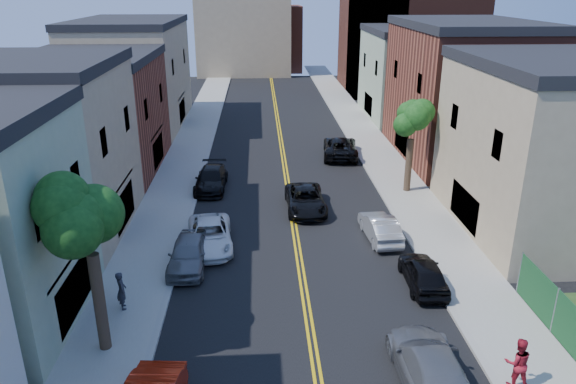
{
  "coord_description": "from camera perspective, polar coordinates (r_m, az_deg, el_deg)",
  "views": [
    {
      "loc": [
        -1.9,
        -3.44,
        13.04
      ],
      "look_at": [
        -0.34,
        25.26,
        2.0
      ],
      "focal_mm": 33.72,
      "sensor_mm": 36.0,
      "label": 1
    }
  ],
  "objects": [
    {
      "name": "black_car_right",
      "position": [
        25.83,
        14.09,
        -8.24
      ],
      "size": [
        1.73,
        4.1,
        1.39
      ],
      "primitive_type": "imported",
      "rotation": [
        0.0,
        0.0,
        3.12
      ],
      "color": "black",
      "rests_on": "ground"
    },
    {
      "name": "bldg_right_tan",
      "position": [
        32.84,
        26.03,
        3.78
      ],
      "size": [
        9.0,
        12.0,
        9.0
      ],
      "primitive_type": "cube",
      "color": "#998466",
      "rests_on": "ground"
    },
    {
      "name": "bldg_left_tan_far",
      "position": [
        55.42,
        -16.03,
        11.61
      ],
      "size": [
        9.0,
        16.0,
        9.5
      ],
      "primitive_type": "cube",
      "color": "#998466",
      "rests_on": "ground"
    },
    {
      "name": "curb_right",
      "position": [
        46.04,
        7.1,
        4.49
      ],
      "size": [
        0.3,
        100.0,
        0.15
      ],
      "primitive_type": "cube",
      "color": "gray",
      "rests_on": "ground"
    },
    {
      "name": "bldg_left_tan_near",
      "position": [
        32.07,
        -25.2,
        3.53
      ],
      "size": [
        9.0,
        10.0,
        9.0
      ],
      "primitive_type": "cube",
      "color": "#998466",
      "rests_on": "ground"
    },
    {
      "name": "grey_car_right",
      "position": [
        20.07,
        14.78,
        -17.46
      ],
      "size": [
        2.22,
        5.41,
        1.57
      ],
      "primitive_type": "imported",
      "rotation": [
        0.0,
        0.0,
        3.14
      ],
      "color": "#595B61",
      "rests_on": "ground"
    },
    {
      "name": "white_pickup",
      "position": [
        28.89,
        -8.26,
        -4.53
      ],
      "size": [
        2.75,
        5.15,
        1.38
      ],
      "primitive_type": "imported",
      "rotation": [
        0.0,
        0.0,
        0.1
      ],
      "color": "silver",
      "rests_on": "ground"
    },
    {
      "name": "tree_left_mid",
      "position": [
        19.54,
        -20.73,
        0.31
      ],
      "size": [
        5.2,
        5.2,
        9.29
      ],
      "color": "#3C2E1E",
      "rests_on": "sidewalk_left"
    },
    {
      "name": "sidewalk_left",
      "position": [
        45.73,
        -10.55,
        4.18
      ],
      "size": [
        3.2,
        100.0,
        0.15
      ],
      "primitive_type": "cube",
      "color": "gray",
      "rests_on": "ground"
    },
    {
      "name": "bldg_right_palegrn",
      "position": [
        58.34,
        13.02,
        11.82
      ],
      "size": [
        9.0,
        12.0,
        8.5
      ],
      "primitive_type": "cube",
      "color": "gray",
      "rests_on": "ground"
    },
    {
      "name": "pedestrian_left",
      "position": [
        24.18,
        -17.15,
        -9.89
      ],
      "size": [
        0.61,
        0.73,
        1.7
      ],
      "primitive_type": "imported",
      "rotation": [
        0.0,
        0.0,
        1.95
      ],
      "color": "#28272F",
      "rests_on": "sidewalk_left"
    },
    {
      "name": "backdrop_left",
      "position": [
        85.76,
        -4.7,
        16.23
      ],
      "size": [
        14.0,
        8.0,
        12.0
      ],
      "primitive_type": "cube",
      "color": "#998466",
      "rests_on": "ground"
    },
    {
      "name": "backdrop_center",
      "position": [
        89.82,
        -1.97,
        15.86
      ],
      "size": [
        10.0,
        8.0,
        10.0
      ],
      "primitive_type": "cube",
      "color": "brown",
      "rests_on": "ground"
    },
    {
      "name": "black_suv_lane",
      "position": [
        33.22,
        1.86,
        -0.81
      ],
      "size": [
        2.39,
        5.05,
        1.39
      ],
      "primitive_type": "imported",
      "rotation": [
        0.0,
        0.0,
        0.02
      ],
      "color": "black",
      "rests_on": "ground"
    },
    {
      "name": "dark_car_right_far",
      "position": [
        44.0,
        5.53,
        4.75
      ],
      "size": [
        3.25,
        5.96,
        1.58
      ],
      "primitive_type": "imported",
      "rotation": [
        0.0,
        0.0,
        3.03
      ],
      "color": "black",
      "rests_on": "ground"
    },
    {
      "name": "black_car_left",
      "position": [
        37.06,
        -8.11,
        1.36
      ],
      "size": [
        2.17,
        4.98,
        1.43
      ],
      "primitive_type": "imported",
      "rotation": [
        0.0,
        0.0,
        -0.03
      ],
      "color": "black",
      "rests_on": "ground"
    },
    {
      "name": "tree_right_far",
      "position": [
        35.61,
        13.11,
        8.67
      ],
      "size": [
        4.4,
        4.4,
        8.03
      ],
      "color": "#3C2E1E",
      "rests_on": "sidewalk_right"
    },
    {
      "name": "pedestrian_right",
      "position": [
        20.73,
        23.05,
        -16.21
      ],
      "size": [
        0.98,
        0.81,
        1.84
      ],
      "primitive_type": "imported",
      "rotation": [
        0.0,
        0.0,
        3.01
      ],
      "color": "maroon",
      "rests_on": "sidewalk_right"
    },
    {
      "name": "bldg_left_brick",
      "position": [
        42.24,
        -19.86,
        7.41
      ],
      "size": [
        9.0,
        12.0,
        8.0
      ],
      "primitive_type": "cube",
      "color": "brown",
      "rests_on": "ground"
    },
    {
      "name": "church",
      "position": [
        73.06,
        11.81,
        16.04
      ],
      "size": [
        16.2,
        14.2,
        22.6
      ],
      "color": "#4C2319",
      "rests_on": "ground"
    },
    {
      "name": "silver_car_right",
      "position": [
        29.91,
        9.67,
        -3.69
      ],
      "size": [
        1.77,
        4.29,
        1.38
      ],
      "primitive_type": "imported",
      "rotation": [
        0.0,
        0.0,
        3.22
      ],
      "color": "#9FA2A6",
      "rests_on": "ground"
    },
    {
      "name": "sidewalk_right",
      "position": [
        46.38,
        9.24,
        4.5
      ],
      "size": [
        3.2,
        100.0,
        0.15
      ],
      "primitive_type": "cube",
      "color": "gray",
      "rests_on": "ground"
    },
    {
      "name": "bldg_right_brick",
      "position": [
        45.11,
        17.84,
        9.75
      ],
      "size": [
        9.0,
        14.0,
        10.0
      ],
      "primitive_type": "cube",
      "color": "brown",
      "rests_on": "ground"
    },
    {
      "name": "grey_car_left",
      "position": [
        27.08,
        -10.47,
        -6.36
      ],
      "size": [
        1.86,
        4.43,
        1.5
      ],
      "primitive_type": "imported",
      "rotation": [
        0.0,
        0.0,
        -0.02
      ],
      "color": "slate",
      "rests_on": "ground"
    },
    {
      "name": "curb_left",
      "position": [
        45.53,
        -8.36,
        4.24
      ],
      "size": [
        0.3,
        100.0,
        0.15
      ],
      "primitive_type": "cube",
      "color": "gray",
      "rests_on": "ground"
    }
  ]
}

